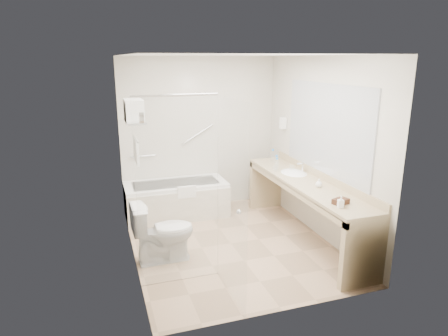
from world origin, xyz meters
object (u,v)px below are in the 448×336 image
object	(u,v)px
amenity_basket	(341,201)
vanity_counter	(305,195)
water_bottle_left	(277,165)
bathtub	(176,199)
toilet	(163,232)

from	to	relation	value
amenity_basket	vanity_counter	bearing A→B (deg)	85.98
amenity_basket	water_bottle_left	xyz separation A→B (m)	(-0.09, 1.52, 0.06)
bathtub	water_bottle_left	bearing A→B (deg)	-29.97
toilet	amenity_basket	bearing A→B (deg)	-116.85
amenity_basket	water_bottle_left	world-z (taller)	water_bottle_left
bathtub	toilet	size ratio (longest dim) A/B	2.08
bathtub	vanity_counter	distance (m)	2.09
bathtub	amenity_basket	xyz separation A→B (m)	(1.46, -2.31, 0.60)
bathtub	toilet	xyz separation A→B (m)	(-0.45, -1.41, 0.10)
toilet	water_bottle_left	bearing A→B (deg)	-72.92
bathtub	water_bottle_left	xyz separation A→B (m)	(1.37, -0.79, 0.66)
amenity_basket	toilet	bearing A→B (deg)	154.74
vanity_counter	amenity_basket	xyz separation A→B (m)	(-0.06, -0.92, 0.24)
water_bottle_left	toilet	bearing A→B (deg)	-161.32
toilet	water_bottle_left	world-z (taller)	water_bottle_left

